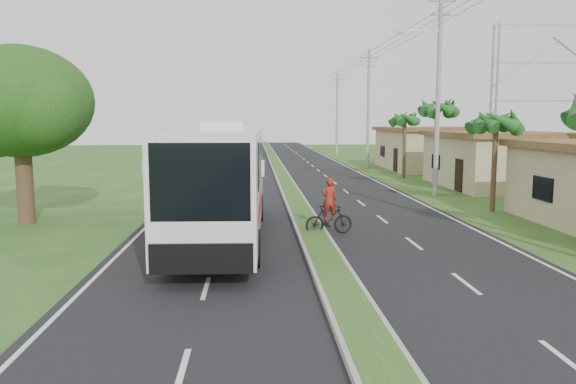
{
  "coord_description": "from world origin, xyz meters",
  "views": [
    {
      "loc": [
        -2.2,
        -14.43,
        4.39
      ],
      "look_at": [
        -0.97,
        5.93,
        1.8
      ],
      "focal_mm": 35.0,
      "sensor_mm": 36.0,
      "label": 1
    }
  ],
  "objects": [
    {
      "name": "lane_edge_left",
      "position": [
        -6.7,
        20.0,
        0.0
      ],
      "size": [
        0.12,
        160.0,
        0.01
      ],
      "primitive_type": "cube",
      "color": "silver",
      "rests_on": "ground"
    },
    {
      "name": "shade_tree",
      "position": [
        -12.11,
        10.02,
        5.03
      ],
      "size": [
        6.3,
        6.0,
        7.54
      ],
      "color": "#473321",
      "rests_on": "ground"
    },
    {
      "name": "lane_edge_right",
      "position": [
        6.7,
        20.0,
        0.0
      ],
      "size": [
        0.12,
        160.0,
        0.01
      ],
      "primitive_type": "cube",
      "color": "silver",
      "rests_on": "ground"
    },
    {
      "name": "palm_verge_c",
      "position": [
        8.8,
        19.0,
        5.12
      ],
      "size": [
        2.4,
        2.4,
        5.85
      ],
      "color": "#473321",
      "rests_on": "ground"
    },
    {
      "name": "coach_bus_far",
      "position": [
        -4.67,
        59.26,
        2.17
      ],
      "size": [
        3.91,
        13.31,
        3.82
      ],
      "rotation": [
        0.0,
        0.0,
        0.08
      ],
      "color": "silver",
      "rests_on": "ground"
    },
    {
      "name": "palm_verge_b",
      "position": [
        9.4,
        12.0,
        4.36
      ],
      "size": [
        2.4,
        2.4,
        5.05
      ],
      "color": "#473321",
      "rests_on": "ground"
    },
    {
      "name": "shop_mid",
      "position": [
        14.0,
        22.0,
        1.86
      ],
      "size": [
        7.6,
        10.6,
        3.67
      ],
      "color": "tan",
      "rests_on": "ground"
    },
    {
      "name": "utility_pole_d",
      "position": [
        8.5,
        58.0,
        5.42
      ],
      "size": [
        1.6,
        0.28,
        10.5
      ],
      "color": "gray",
      "rests_on": "ground"
    },
    {
      "name": "billboard_lattice",
      "position": [
        22.0,
        30.0,
        6.82
      ],
      "size": [
        10.18,
        1.18,
        12.07
      ],
      "color": "gray",
      "rests_on": "ground"
    },
    {
      "name": "shop_far",
      "position": [
        14.0,
        36.0,
        1.93
      ],
      "size": [
        8.6,
        11.6,
        3.82
      ],
      "color": "tan",
      "rests_on": "ground"
    },
    {
      "name": "coach_bus_main",
      "position": [
        -3.39,
        6.52,
        2.41
      ],
      "size": [
        3.19,
        13.62,
        4.38
      ],
      "rotation": [
        0.0,
        0.0,
        -0.03
      ],
      "color": "white",
      "rests_on": "ground"
    },
    {
      "name": "utility_pole_b",
      "position": [
        8.47,
        18.0,
        6.26
      ],
      "size": [
        3.2,
        0.28,
        12.0
      ],
      "color": "gray",
      "rests_on": "ground"
    },
    {
      "name": "motorcyclist",
      "position": [
        0.68,
        6.93,
        0.77
      ],
      "size": [
        1.94,
        0.83,
        2.2
      ],
      "rotation": [
        0.0,
        0.0,
        0.16
      ],
      "color": "black",
      "rests_on": "ground"
    },
    {
      "name": "median_strip",
      "position": [
        0.0,
        20.0,
        0.1
      ],
      "size": [
        1.2,
        160.0,
        0.18
      ],
      "color": "gray",
      "rests_on": "ground"
    },
    {
      "name": "palm_verge_d",
      "position": [
        9.3,
        28.0,
        4.55
      ],
      "size": [
        2.4,
        2.4,
        5.25
      ],
      "color": "#473321",
      "rests_on": "ground"
    },
    {
      "name": "road_asphalt",
      "position": [
        0.0,
        20.0,
        0.01
      ],
      "size": [
        14.0,
        160.0,
        0.02
      ],
      "primitive_type": "cube",
      "color": "black",
      "rests_on": "ground"
    },
    {
      "name": "utility_pole_c",
      "position": [
        8.5,
        38.0,
        5.67
      ],
      "size": [
        1.6,
        0.28,
        11.0
      ],
      "color": "gray",
      "rests_on": "ground"
    },
    {
      "name": "ground",
      "position": [
        0.0,
        0.0,
        0.0
      ],
      "size": [
        180.0,
        180.0,
        0.0
      ],
      "primitive_type": "plane",
      "color": "#24511D",
      "rests_on": "ground"
    }
  ]
}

